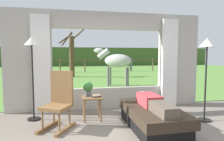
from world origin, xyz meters
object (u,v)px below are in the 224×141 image
object	(u,v)px
recliner_sofa	(152,117)
floor_lamp_left	(32,53)
floor_lamp_right	(207,55)
side_table	(92,101)
pasture_tree	(72,55)
rocking_chair	(59,100)
potted_plant	(88,88)
reclining_person	(153,102)
book_stack	(97,96)
horse	(116,61)

from	to	relation	value
recliner_sofa	floor_lamp_left	world-z (taller)	floor_lamp_left
floor_lamp_left	floor_lamp_right	world-z (taller)	floor_lamp_left
side_table	pasture_tree	distance (m)	8.54
rocking_chair	potted_plant	size ratio (longest dim) A/B	3.50
floor_lamp_left	pasture_tree	size ratio (longest dim) A/B	0.59
recliner_sofa	potted_plant	distance (m)	1.49
reclining_person	book_stack	bearing A→B (deg)	144.48
recliner_sofa	reclining_person	distance (m)	0.31
side_table	pasture_tree	size ratio (longest dim) A/B	0.17
potted_plant	book_stack	size ratio (longest dim) A/B	1.68
floor_lamp_left	floor_lamp_right	distance (m)	3.74
side_table	book_stack	bearing A→B (deg)	-29.80
book_stack	floor_lamp_left	xyz separation A→B (m)	(-1.36, 0.33, 0.92)
recliner_sofa	floor_lamp_left	size ratio (longest dim) A/B	0.94
floor_lamp_right	recliner_sofa	bearing A→B (deg)	-172.34
recliner_sofa	potted_plant	world-z (taller)	potted_plant
book_stack	pasture_tree	xyz separation A→B (m)	(-0.59, 8.52, 0.91)
book_stack	potted_plant	bearing A→B (deg)	146.86
recliner_sofa	pasture_tree	size ratio (longest dim) A/B	0.55
side_table	horse	xyz separation A→B (m)	(1.51, 4.31, 0.73)
rocking_chair	side_table	world-z (taller)	rocking_chair
recliner_sofa	reclining_person	world-z (taller)	reclining_person
recliner_sofa	pasture_tree	xyz separation A→B (m)	(-1.59, 9.18, 1.24)
horse	pasture_tree	xyz separation A→B (m)	(-2.00, 4.15, 0.30)
floor_lamp_right	horse	size ratio (longest dim) A/B	1.02
reclining_person	floor_lamp_left	distance (m)	2.74
floor_lamp_right	book_stack	bearing A→B (deg)	168.17
floor_lamp_left	floor_lamp_right	size ratio (longest dim) A/B	1.02
horse	floor_lamp_left	bearing A→B (deg)	173.49
potted_plant	horse	xyz separation A→B (m)	(1.59, 4.25, 0.45)
reclining_person	rocking_chair	xyz separation A→B (m)	(-1.77, 0.43, 0.02)
side_table	floor_lamp_right	distance (m)	2.65
potted_plant	floor_lamp_right	distance (m)	2.65
recliner_sofa	floor_lamp_right	world-z (taller)	floor_lamp_right
potted_plant	pasture_tree	bearing A→B (deg)	92.82
potted_plant	pasture_tree	distance (m)	8.45
side_table	potted_plant	xyz separation A→B (m)	(-0.08, 0.06, 0.28)
floor_lamp_left	reclining_person	bearing A→B (deg)	-23.61
rocking_chair	pasture_tree	distance (m)	8.84
recliner_sofa	side_table	world-z (taller)	side_table
reclining_person	horse	bearing A→B (deg)	85.01
rocking_chair	horse	size ratio (longest dim) A/B	0.64
side_table	potted_plant	bearing A→B (deg)	143.13
side_table	book_stack	world-z (taller)	book_stack
floor_lamp_right	pasture_tree	world-z (taller)	pasture_tree
reclining_person	floor_lamp_left	xyz separation A→B (m)	(-2.36, 1.03, 0.94)
reclining_person	potted_plant	bearing A→B (deg)	144.78
recliner_sofa	floor_lamp_left	distance (m)	2.84
rocking_chair	pasture_tree	size ratio (longest dim) A/B	0.36
floor_lamp_right	reclining_person	bearing A→B (deg)	-170.17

